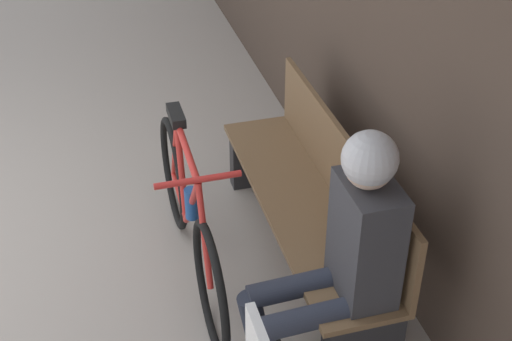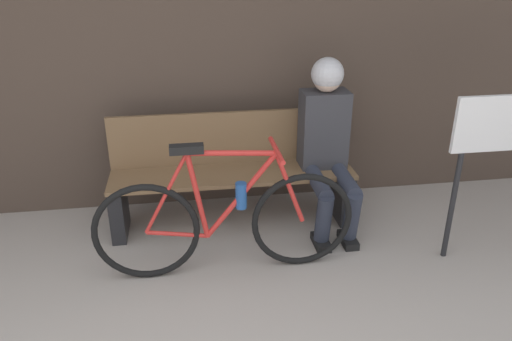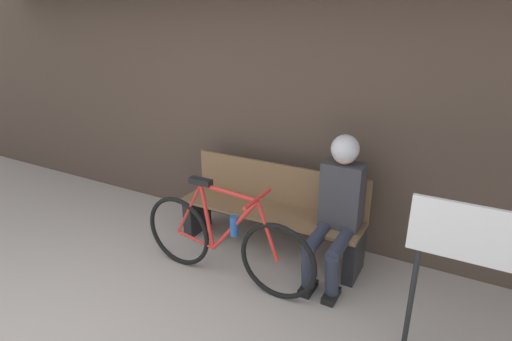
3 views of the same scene
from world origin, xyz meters
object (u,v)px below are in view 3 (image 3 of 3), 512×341
(park_bench_near, at_px, (271,211))
(person_seated, at_px, (338,201))
(bicycle, at_px, (225,241))
(signboard, at_px, (480,253))

(park_bench_near, height_order, person_seated, person_seated)
(park_bench_near, bearing_deg, person_seated, -9.72)
(park_bench_near, xyz_separation_m, person_seated, (0.68, -0.12, 0.31))
(park_bench_near, xyz_separation_m, bicycle, (-0.11, -0.64, -0.03))
(signboard, bearing_deg, bicycle, 178.27)
(park_bench_near, xyz_separation_m, signboard, (1.71, -0.69, 0.44))
(bicycle, distance_m, person_seated, 1.00)
(bicycle, height_order, person_seated, person_seated)
(park_bench_near, bearing_deg, signboard, -22.14)
(park_bench_near, distance_m, signboard, 1.89)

